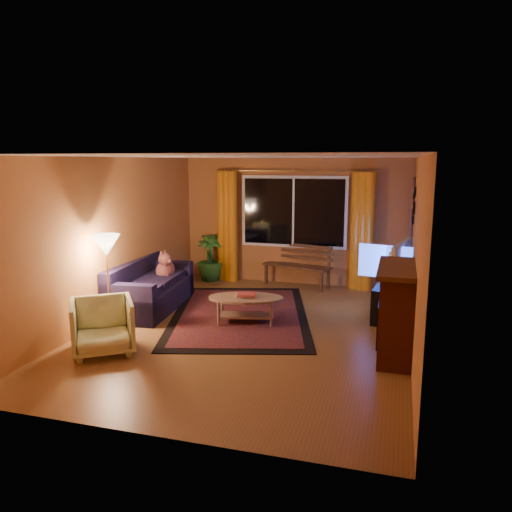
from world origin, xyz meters
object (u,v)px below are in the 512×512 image
(armchair, at_px, (102,324))
(tv_console, at_px, (392,299))
(coffee_table, at_px, (246,310))
(sofa, at_px, (151,285))
(floor_lamp, at_px, (108,284))
(bench, at_px, (297,276))

(armchair, relative_size, tv_console, 0.59)
(coffee_table, distance_m, tv_console, 2.35)
(sofa, xyz_separation_m, floor_lamp, (-0.06, -1.16, 0.30))
(tv_console, bearing_deg, armchair, -136.30)
(sofa, relative_size, floor_lamp, 1.40)
(armchair, relative_size, coffee_table, 0.68)
(sofa, height_order, coffee_table, sofa)
(sofa, xyz_separation_m, armchair, (0.34, -1.95, -0.01))
(floor_lamp, bearing_deg, tv_console, 25.34)
(tv_console, bearing_deg, bench, 148.39)
(armchair, distance_m, tv_console, 4.42)
(bench, distance_m, tv_console, 2.36)
(armchair, distance_m, floor_lamp, 0.94)
(sofa, relative_size, tv_console, 1.50)
(bench, distance_m, sofa, 2.98)
(floor_lamp, xyz_separation_m, tv_console, (3.94, 1.86, -0.43))
(sofa, distance_m, armchair, 1.98)
(bench, xyz_separation_m, sofa, (-2.03, -2.17, 0.20))
(sofa, bearing_deg, coffee_table, -15.16)
(coffee_table, bearing_deg, bench, 83.51)
(sofa, xyz_separation_m, tv_console, (3.88, 0.70, -0.13))
(bench, xyz_separation_m, floor_lamp, (-2.09, -3.33, 0.50))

